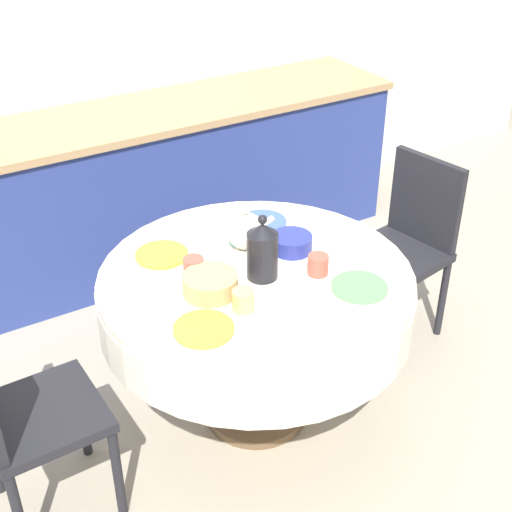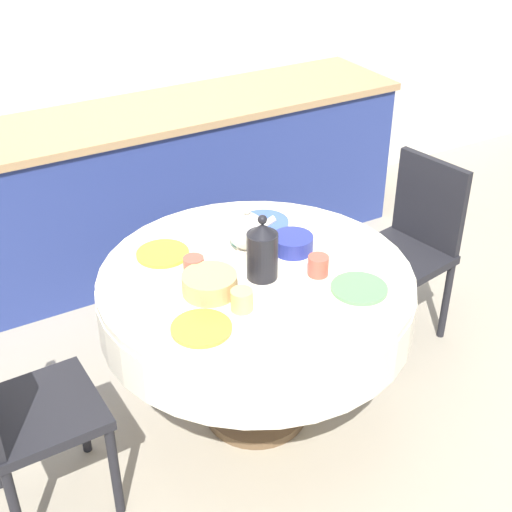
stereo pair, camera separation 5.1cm
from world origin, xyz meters
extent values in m
plane|color=#9E937F|center=(0.00, 0.00, 0.00)|extent=(12.00, 12.00, 0.00)
cube|color=silver|center=(0.00, 1.77, 1.30)|extent=(7.00, 0.05, 2.60)
cube|color=navy|center=(0.00, 1.43, 0.43)|extent=(3.20, 0.60, 0.85)
cube|color=#A37F56|center=(0.00, 1.43, 0.87)|extent=(3.24, 0.64, 0.04)
cylinder|color=brown|center=(0.00, 0.00, 0.02)|extent=(0.44, 0.44, 0.04)
cylinder|color=brown|center=(0.00, 0.00, 0.28)|extent=(0.11, 0.11, 0.47)
cylinder|color=silver|center=(0.00, 0.00, 0.60)|extent=(1.23, 1.23, 0.18)
cylinder|color=silver|center=(0.00, 0.00, 0.71)|extent=(1.22, 1.22, 0.03)
cube|color=black|center=(0.87, 0.15, 0.45)|extent=(0.46, 0.46, 0.04)
cube|color=black|center=(1.04, 0.18, 0.68)|extent=(0.10, 0.38, 0.43)
cylinder|color=black|center=(0.72, -0.05, 0.21)|extent=(0.04, 0.04, 0.43)
cylinder|color=black|center=(0.66, 0.29, 0.21)|extent=(0.04, 0.04, 0.43)
cylinder|color=black|center=(1.07, 0.01, 0.21)|extent=(0.04, 0.04, 0.43)
cylinder|color=black|center=(1.01, 0.36, 0.21)|extent=(0.04, 0.04, 0.43)
cube|color=black|center=(-0.88, -0.02, 0.45)|extent=(0.41, 0.41, 0.04)
cylinder|color=black|center=(-0.71, 0.16, 0.21)|extent=(0.04, 0.04, 0.43)
cylinder|color=black|center=(-0.70, -0.19, 0.21)|extent=(0.04, 0.04, 0.43)
cylinder|color=orange|center=(-0.34, -0.21, 0.73)|extent=(0.21, 0.21, 0.01)
cylinder|color=#DBB766|center=(-0.16, -0.17, 0.76)|extent=(0.08, 0.08, 0.08)
cylinder|color=#5BA85B|center=(0.28, -0.29, 0.73)|extent=(0.21, 0.21, 0.01)
cylinder|color=#CC4C3D|center=(0.20, -0.12, 0.76)|extent=(0.08, 0.08, 0.08)
cylinder|color=yellow|center=(-0.25, 0.30, 0.73)|extent=(0.21, 0.21, 0.01)
cylinder|color=#CC4C3D|center=(-0.21, 0.11, 0.76)|extent=(0.08, 0.08, 0.08)
cylinder|color=#3856AD|center=(0.23, 0.32, 0.73)|extent=(0.21, 0.21, 0.01)
cylinder|color=#5BA39E|center=(0.06, 0.23, 0.76)|extent=(0.08, 0.08, 0.08)
cylinder|color=black|center=(0.01, -0.03, 0.81)|extent=(0.12, 0.12, 0.19)
cone|color=black|center=(0.01, -0.03, 0.93)|extent=(0.11, 0.11, 0.04)
sphere|color=black|center=(0.01, -0.03, 0.97)|extent=(0.04, 0.04, 0.04)
cylinder|color=silver|center=(0.06, 0.17, 0.73)|extent=(0.08, 0.08, 0.01)
sphere|color=silver|center=(0.06, 0.17, 0.81)|extent=(0.15, 0.15, 0.15)
cylinder|color=silver|center=(0.15, 0.17, 0.82)|extent=(0.09, 0.03, 0.05)
sphere|color=silver|center=(0.06, 0.17, 0.90)|extent=(0.03, 0.03, 0.03)
cylinder|color=tan|center=(-0.21, -0.02, 0.76)|extent=(0.20, 0.20, 0.08)
cylinder|color=navy|center=(0.21, 0.07, 0.75)|extent=(0.17, 0.17, 0.07)
camera|label=1|loc=(-1.19, -1.95, 2.21)|focal=50.00mm
camera|label=2|loc=(-1.14, -1.98, 2.21)|focal=50.00mm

